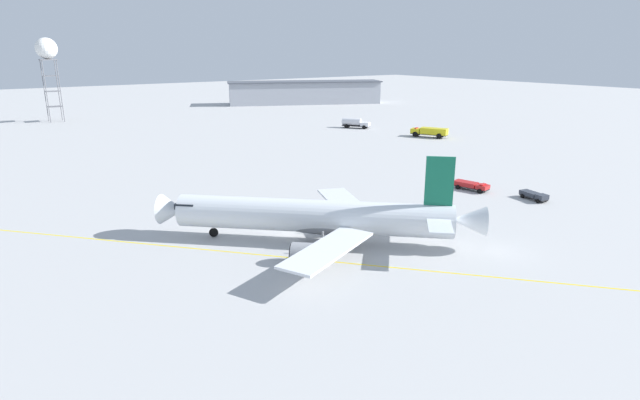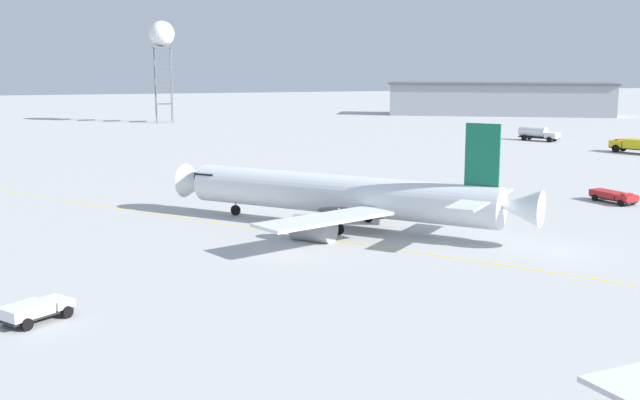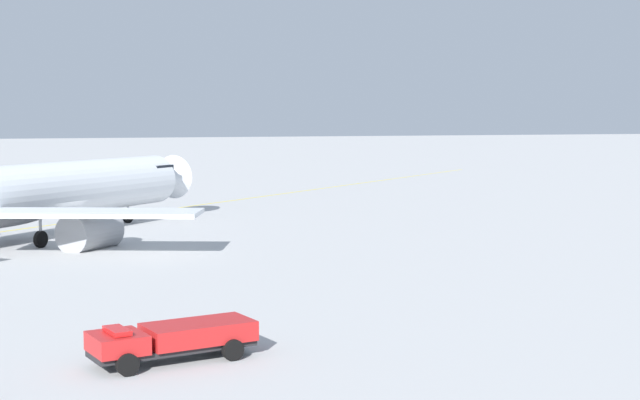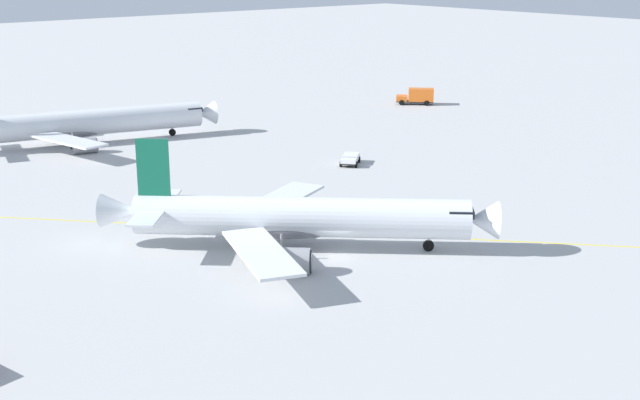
# 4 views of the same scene
# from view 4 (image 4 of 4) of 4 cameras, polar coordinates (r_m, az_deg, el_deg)

# --- Properties ---
(ground_plane) EXTENTS (600.00, 600.00, 0.00)m
(ground_plane) POSITION_cam_4_polar(r_m,az_deg,el_deg) (83.02, 1.03, -3.69)
(ground_plane) COLOR #B2B2B2
(airliner_main) EXTENTS (30.99, 29.88, 11.10)m
(airliner_main) POSITION_cam_4_polar(r_m,az_deg,el_deg) (83.88, -1.58, -1.28)
(airliner_main) COLOR silver
(airliner_main) RESTS_ON ground_plane
(airliner_secondary) EXTENTS (43.05, 29.89, 11.00)m
(airliner_secondary) POSITION_cam_4_polar(r_m,az_deg,el_deg) (135.46, -15.89, 4.85)
(airliner_secondary) COLOR white
(airliner_secondary) RESTS_ON ground_plane
(pushback_tug_truck) EXTENTS (4.82, 4.52, 1.30)m
(pushback_tug_truck) POSITION_cam_4_polar(r_m,az_deg,el_deg) (118.26, 2.03, 2.77)
(pushback_tug_truck) COLOR #232326
(pushback_tug_truck) RESTS_ON ground_plane
(catering_truck_truck) EXTENTS (6.70, 6.87, 3.10)m
(catering_truck_truck) POSITION_cam_4_polar(r_m,az_deg,el_deg) (166.43, 6.53, 6.91)
(catering_truck_truck) COLOR #232326
(catering_truck_truck) RESTS_ON ground_plane
(taxiway_centreline) EXTENTS (130.61, 148.17, 0.01)m
(taxiway_centreline) POSITION_cam_4_polar(r_m,az_deg,el_deg) (90.20, -2.16, -2.06)
(taxiway_centreline) COLOR yellow
(taxiway_centreline) RESTS_ON ground_plane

